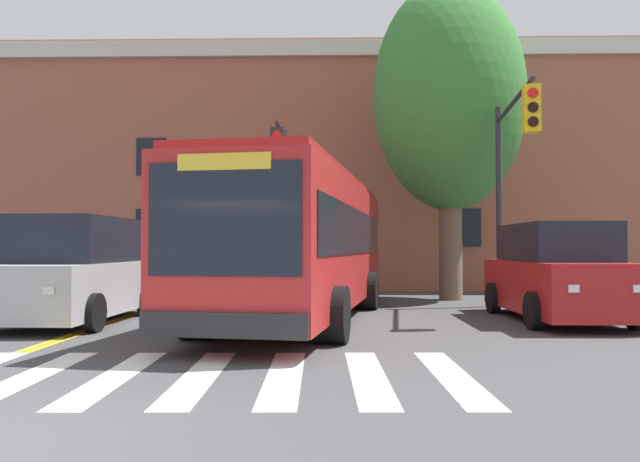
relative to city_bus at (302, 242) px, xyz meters
The scene contains 10 objects.
crosswalk 6.67m from the city_bus, 103.73° to the right, with size 8.01×3.65×0.01m.
lane_line_yellow_inner 9.00m from the city_bus, 118.66° to the left, with size 0.12×36.00×0.01m, color gold.
lane_line_yellow_outer 8.92m from the city_bus, 117.74° to the left, with size 0.12×36.00×0.01m, color gold.
city_bus is the anchor object (origin of this frame).
car_silver_near_lane 4.98m from the city_bus, behind, with size 2.36×5.02×2.30m.
car_red_far_lane 5.74m from the city_bus, ahead, with size 2.24×5.10×2.17m.
traffic_light_near_corner 5.65m from the city_bus, 14.41° to the left, with size 0.69×4.49×5.54m.
traffic_light_overhead 3.43m from the city_bus, 103.96° to the left, with size 0.34×2.97×5.11m.
street_tree_curbside_large 8.34m from the city_bus, 51.02° to the left, with size 6.17×5.88×10.04m.
building_facade 14.05m from the city_bus, 91.06° to the left, with size 43.83×9.87×9.47m.
Camera 1 is at (3.17, -5.20, 1.64)m, focal length 35.00 mm.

